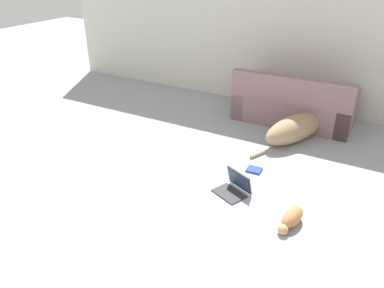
% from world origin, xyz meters
% --- Properties ---
extents(ground_plane, '(20.00, 20.00, 0.00)m').
position_xyz_m(ground_plane, '(0.00, 0.00, 0.00)').
color(ground_plane, '#999EA3').
extents(wall_back, '(7.54, 0.06, 2.79)m').
position_xyz_m(wall_back, '(0.00, 4.68, 1.39)').
color(wall_back, beige).
rests_on(wall_back, ground_plane).
extents(couch, '(1.76, 0.85, 0.80)m').
position_xyz_m(couch, '(0.91, 4.09, 0.26)').
color(couch, gray).
rests_on(couch, ground_plane).
extents(dog, '(0.83, 1.58, 0.37)m').
position_xyz_m(dog, '(1.15, 3.52, 0.18)').
color(dog, '#A38460').
rests_on(dog, ground_plane).
extents(cat, '(0.21, 0.49, 0.17)m').
position_xyz_m(cat, '(1.60, 1.62, 0.08)').
color(cat, '#BC7A47').
rests_on(cat, ground_plane).
extents(laptop_open, '(0.43, 0.41, 0.24)m').
position_xyz_m(laptop_open, '(0.90, 1.88, 0.08)').
color(laptop_open, '#2D2D33').
rests_on(laptop_open, ground_plane).
extents(book_blue, '(0.18, 0.16, 0.02)m').
position_xyz_m(book_blue, '(0.93, 2.40, 0.01)').
color(book_blue, '#28428E').
rests_on(book_blue, ground_plane).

